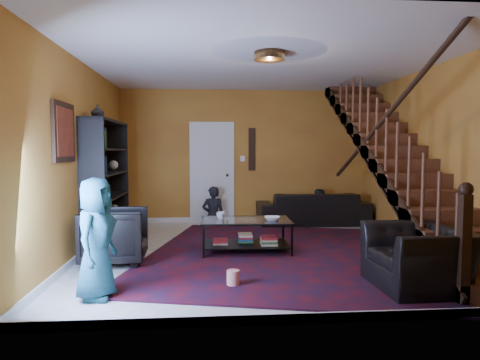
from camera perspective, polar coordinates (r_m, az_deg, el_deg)
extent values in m
plane|color=beige|center=(6.58, 2.79, -9.44)|extent=(5.50, 5.50, 0.00)
plane|color=gold|center=(9.14, 0.64, 3.19)|extent=(5.20, 0.00, 5.20)
plane|color=gold|center=(3.69, 8.27, 1.95)|extent=(5.20, 0.00, 5.20)
plane|color=gold|center=(6.60, -20.20, 2.63)|extent=(0.00, 5.50, 5.50)
plane|color=gold|center=(7.21, 23.81, 2.63)|extent=(0.00, 5.50, 5.50)
plane|color=white|center=(6.53, 2.88, 15.22)|extent=(5.50, 5.50, 0.00)
cube|color=silver|center=(9.25, 0.64, -5.21)|extent=(5.20, 0.02, 0.10)
cube|color=silver|center=(6.76, -19.83, -8.89)|extent=(0.02, 5.50, 0.10)
cube|color=gold|center=(7.00, 20.37, 2.03)|extent=(0.95, 4.92, 2.83)
cube|color=black|center=(6.82, 16.91, 2.74)|extent=(0.04, 5.02, 3.02)
cylinder|color=black|center=(6.84, 17.22, 6.51)|extent=(0.07, 4.20, 2.44)
cube|color=black|center=(4.78, 27.67, -8.28)|extent=(0.10, 0.10, 1.10)
cube|color=black|center=(7.15, -17.31, -0.43)|extent=(0.35, 1.80, 2.00)
cube|color=black|center=(7.22, -17.22, -5.18)|extent=(0.35, 1.72, 0.03)
cube|color=black|center=(7.14, -17.34, 0.85)|extent=(0.35, 1.72, 0.03)
cube|color=silver|center=(9.09, -3.75, 0.81)|extent=(0.82, 0.05, 2.05)
cube|color=maroon|center=(5.73, -22.43, 5.90)|extent=(0.04, 0.74, 0.74)
cube|color=black|center=(9.13, 1.59, 4.13)|extent=(0.14, 0.03, 0.90)
cylinder|color=#3F2814|center=(5.74, 3.94, 16.17)|extent=(0.40, 0.40, 0.10)
cube|color=#450C15|center=(6.37, 5.62, -9.82)|extent=(4.65, 5.06, 0.02)
imported|color=black|center=(9.00, 9.62, -3.72)|extent=(2.26, 0.91, 0.66)
imported|color=black|center=(6.04, -16.33, -7.18)|extent=(0.85, 0.83, 0.75)
imported|color=black|center=(5.17, 22.63, -9.60)|extent=(0.95, 1.08, 0.68)
imported|color=black|center=(8.81, -3.59, -4.87)|extent=(0.46, 0.30, 1.25)
imported|color=black|center=(9.11, 10.34, -4.86)|extent=(0.57, 0.44, 1.17)
imported|color=#1B5268|center=(4.66, -18.65, -7.38)|extent=(0.50, 0.68, 1.25)
cube|color=black|center=(6.06, -4.87, -8.25)|extent=(0.03, 0.03, 0.49)
cube|color=black|center=(6.18, 6.95, -8.02)|extent=(0.03, 0.03, 0.49)
cube|color=black|center=(6.75, -4.83, -6.98)|extent=(0.03, 0.03, 0.49)
cube|color=black|center=(6.86, 5.77, -6.81)|extent=(0.03, 0.03, 0.49)
cube|color=black|center=(6.45, 0.79, -8.51)|extent=(1.27, 0.74, 0.02)
cube|color=silver|center=(6.39, 0.79, -5.35)|extent=(1.34, 0.81, 0.02)
imported|color=#999999|center=(6.48, -2.60, -4.69)|extent=(0.16, 0.16, 0.10)
imported|color=#999999|center=(6.40, -2.56, -4.83)|extent=(0.12, 0.12, 0.10)
imported|color=#999999|center=(6.31, 4.30, -5.13)|extent=(0.26, 0.26, 0.06)
imported|color=#999999|center=(6.67, -18.48, 8.66)|extent=(0.18, 0.18, 0.19)
cylinder|color=red|center=(4.92, -0.93, -12.87)|extent=(0.19, 0.19, 0.16)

